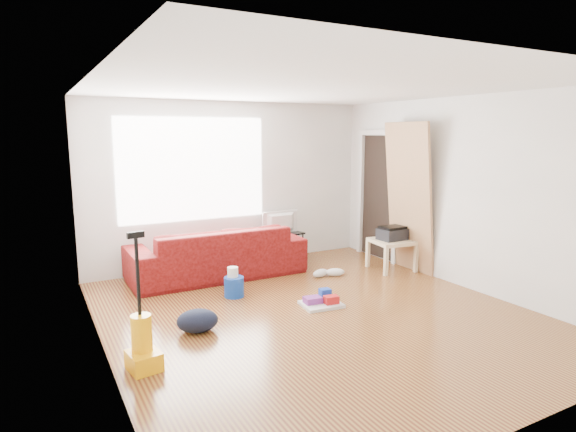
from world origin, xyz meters
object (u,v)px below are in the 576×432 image
sofa (217,276)px  side_table (392,244)px  vacuum (143,344)px  tv_stand (282,247)px  backpack (198,331)px  bucket (234,296)px  cleaning_tray (322,301)px

sofa → side_table: side_table is taller
vacuum → sofa: bearing=48.0°
tv_stand → side_table: bearing=-54.5°
backpack → side_table: bearing=25.7°
sofa → tv_stand: bearing=-167.2°
sofa → tv_stand: (1.19, 0.27, 0.24)m
sofa → backpack: (-0.87, -1.77, 0.00)m
sofa → side_table: 2.62m
vacuum → backpack: bearing=30.6°
tv_stand → vacuum: size_ratio=0.60×
bucket → cleaning_tray: cleaning_tray is taller
side_table → backpack: size_ratio=1.48×
vacuum → bucket: bearing=35.8°
bucket → vacuum: (-1.41, -1.37, 0.22)m
vacuum → side_table: bearing=10.8°
cleaning_tray → tv_stand: bearing=75.3°
cleaning_tray → backpack: (-1.54, -0.04, -0.05)m
side_table → bucket: (-2.54, -0.01, -0.39)m
bucket → backpack: (-0.75, -0.83, 0.00)m
bucket → side_table: bearing=0.2°
sofa → backpack: sofa is taller
cleaning_tray → vacuum: (-2.20, -0.58, 0.17)m
backpack → cleaning_tray: bearing=12.8°
side_table → bucket: side_table is taller
side_table → vacuum: vacuum is taller
backpack → vacuum: vacuum is taller
backpack → vacuum: 0.88m
side_table → cleaning_tray: (-1.75, -0.80, -0.34)m
side_table → backpack: 3.42m
cleaning_tray → sofa: bearing=111.1°
sofa → vacuum: (-1.53, -2.31, 0.22)m
side_table → backpack: side_table is taller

